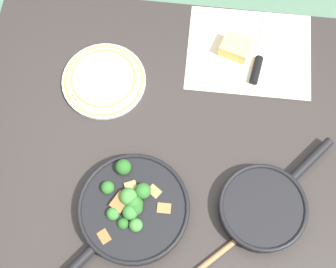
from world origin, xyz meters
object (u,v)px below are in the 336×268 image
at_px(skillet_broccoli, 132,208).
at_px(skillet_eggs, 264,207).
at_px(cheese_block, 236,47).
at_px(grater_knife, 259,59).
at_px(wooden_spoon, 229,246).
at_px(dinner_plate_stack, 104,80).

relative_size(skillet_broccoli, skillet_eggs, 1.20).
relative_size(skillet_broccoli, cheese_block, 3.95).
relative_size(skillet_eggs, grater_knife, 1.40).
height_order(grater_knife, cheese_block, cheese_block).
relative_size(grater_knife, cheese_block, 2.36).
xyz_separation_m(skillet_eggs, grater_knife, (-0.03, 0.43, -0.01)).
xyz_separation_m(wooden_spoon, cheese_block, (-0.02, 0.56, 0.01)).
xyz_separation_m(skillet_broccoli, cheese_block, (0.23, 0.50, -0.00)).
distance_m(skillet_eggs, dinner_plate_stack, 0.56).
bearing_deg(cheese_block, skillet_eggs, -77.80).
distance_m(skillet_eggs, grater_knife, 0.44).
relative_size(skillet_broccoli, wooden_spoon, 1.22).
relative_size(wooden_spoon, dinner_plate_stack, 1.33).
distance_m(skillet_eggs, wooden_spoon, 0.13).
height_order(skillet_broccoli, dinner_plate_stack, skillet_broccoli).
xyz_separation_m(skillet_broccoli, grater_knife, (0.30, 0.48, -0.02)).
height_order(skillet_broccoli, skillet_eggs, skillet_broccoli).
distance_m(wooden_spoon, dinner_plate_stack, 0.57).
bearing_deg(cheese_block, grater_knife, -19.23).
bearing_deg(grater_knife, dinner_plate_stack, 114.66).
distance_m(wooden_spoon, cheese_block, 0.56).
xyz_separation_m(skillet_eggs, wooden_spoon, (-0.08, -0.11, -0.01)).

